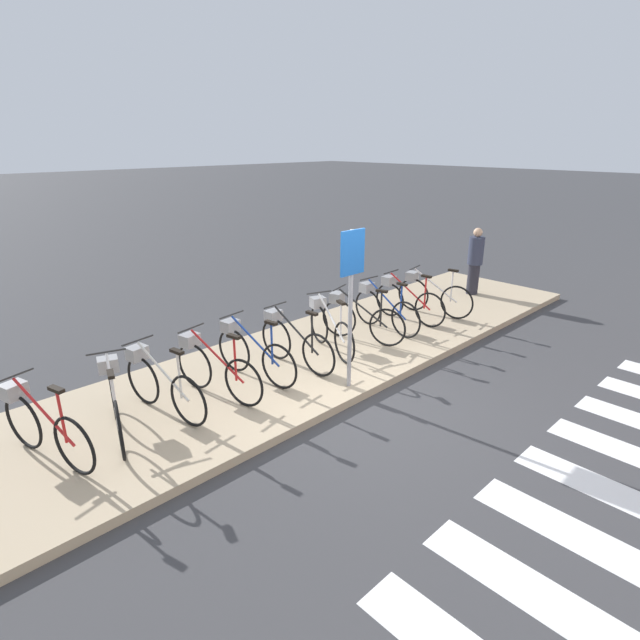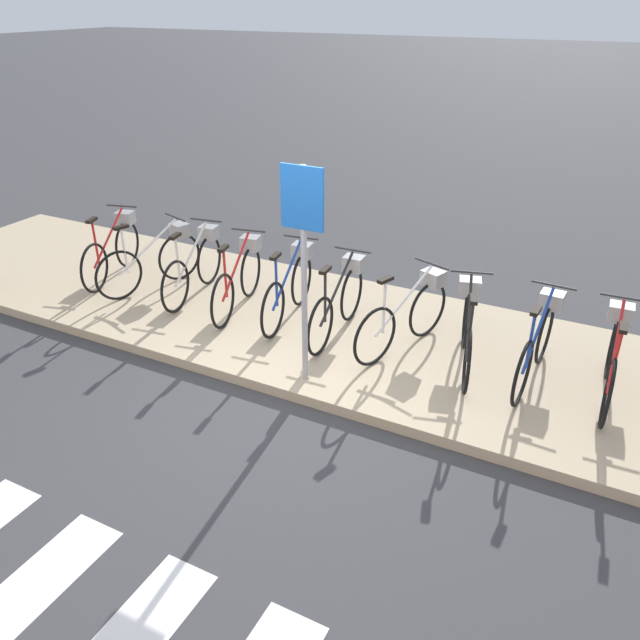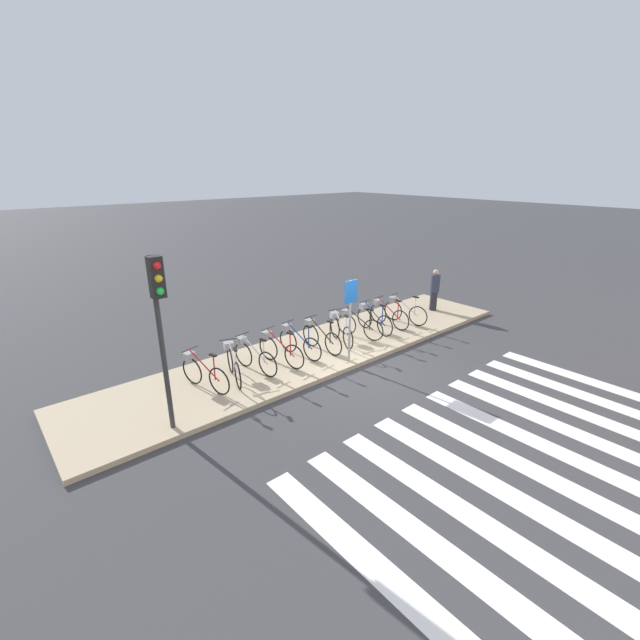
% 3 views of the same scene
% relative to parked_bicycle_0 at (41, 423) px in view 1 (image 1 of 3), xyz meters
% --- Properties ---
extents(ground_plane, '(120.00, 120.00, 0.00)m').
position_rel_parked_bicycle_0_xyz_m(ground_plane, '(3.65, -1.46, -0.56)').
color(ground_plane, '#38383A').
extents(sidewalk, '(13.88, 2.94, 0.12)m').
position_rel_parked_bicycle_0_xyz_m(sidewalk, '(3.65, 0.00, -0.50)').
color(sidewalk, tan).
rests_on(sidewalk, ground_plane).
extents(parked_bicycle_0, '(0.58, 1.57, 0.99)m').
position_rel_parked_bicycle_0_xyz_m(parked_bicycle_0, '(0.00, 0.00, 0.00)').
color(parked_bicycle_0, black).
rests_on(parked_bicycle_0, sidewalk).
extents(parked_bicycle_1, '(0.64, 1.54, 0.99)m').
position_rel_parked_bicycle_0_xyz_m(parked_bicycle_1, '(0.79, -0.04, 0.00)').
color(parked_bicycle_1, black).
rests_on(parked_bicycle_1, sidewalk).
extents(parked_bicycle_2, '(0.46, 1.60, 0.99)m').
position_rel_parked_bicycle_0_xyz_m(parked_bicycle_2, '(1.42, 0.03, 0.00)').
color(parked_bicycle_2, black).
rests_on(parked_bicycle_2, sidewalk).
extents(parked_bicycle_3, '(0.51, 1.59, 0.99)m').
position_rel_parked_bicycle_0_xyz_m(parked_bicycle_3, '(2.17, -0.04, 0.00)').
color(parked_bicycle_3, black).
rests_on(parked_bicycle_3, sidewalk).
extents(parked_bicycle_4, '(0.46, 1.60, 0.99)m').
position_rel_parked_bicycle_0_xyz_m(parked_bicycle_4, '(2.87, 0.03, 0.00)').
color(parked_bicycle_4, black).
rests_on(parked_bicycle_4, sidewalk).
extents(parked_bicycle_5, '(0.46, 1.61, 0.99)m').
position_rel_parked_bicycle_0_xyz_m(parked_bicycle_5, '(3.59, -0.07, 0.00)').
color(parked_bicycle_5, black).
rests_on(parked_bicycle_5, sidewalk).
extents(parked_bicycle_6, '(0.64, 1.54, 0.99)m').
position_rel_parked_bicycle_0_xyz_m(parked_bicycle_6, '(4.43, -0.03, 0.00)').
color(parked_bicycle_6, black).
rests_on(parked_bicycle_6, sidewalk).
extents(parked_bicycle_7, '(0.59, 1.56, 0.99)m').
position_rel_parked_bicycle_0_xyz_m(parked_bicycle_7, '(5.12, -0.07, 0.00)').
color(parked_bicycle_7, black).
rests_on(parked_bicycle_7, sidewalk).
extents(parked_bicycle_8, '(0.46, 1.61, 0.99)m').
position_rel_parked_bicycle_0_xyz_m(parked_bicycle_8, '(5.85, -0.03, 0.00)').
color(parked_bicycle_8, black).
rests_on(parked_bicycle_8, sidewalk).
extents(parked_bicycle_9, '(0.46, 1.61, 0.99)m').
position_rel_parked_bicycle_0_xyz_m(parked_bicycle_9, '(6.57, -0.02, 0.00)').
color(parked_bicycle_9, black).
rests_on(parked_bicycle_9, sidewalk).
extents(parked_bicycle_10, '(0.48, 1.59, 0.99)m').
position_rel_parked_bicycle_0_xyz_m(parked_bicycle_10, '(7.25, -0.13, 0.00)').
color(parked_bicycle_10, black).
rests_on(parked_bicycle_10, sidewalk).
extents(pedestrian, '(0.34, 0.34, 1.52)m').
position_rel_parked_bicycle_0_xyz_m(pedestrian, '(9.16, -0.00, 0.35)').
color(pedestrian, '#23232D').
rests_on(pedestrian, sidewalk).
extents(sign_post, '(0.44, 0.07, 2.27)m').
position_rel_parked_bicycle_0_xyz_m(sign_post, '(3.72, -1.17, 1.11)').
color(sign_post, '#99999E').
rests_on(sign_post, sidewalk).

